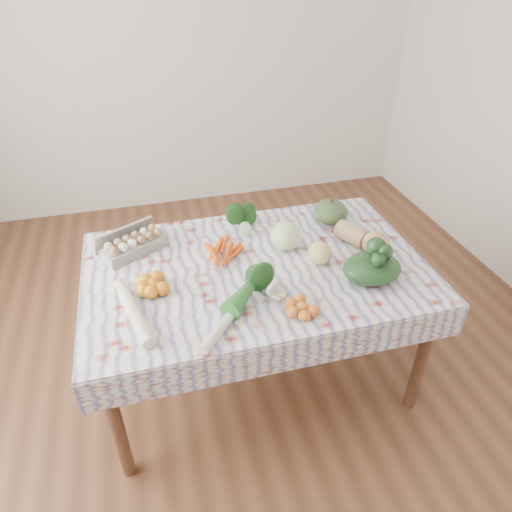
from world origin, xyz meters
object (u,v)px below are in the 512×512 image
at_px(kabocha_squash, 330,212).
at_px(grapefruit, 320,253).
at_px(butternut_squash, 363,236).
at_px(egg_carton, 135,245).
at_px(cabbage, 286,236).
at_px(dining_table, 256,279).

bearing_deg(kabocha_squash, grapefruit, -119.62).
xyz_separation_m(butternut_squash, grapefruit, (-0.27, -0.07, -0.01)).
xyz_separation_m(kabocha_squash, grapefruit, (-0.21, -0.36, -0.01)).
relative_size(egg_carton, butternut_squash, 1.13).
relative_size(cabbage, grapefruit, 1.33).
relative_size(kabocha_squash, grapefruit, 1.68).
xyz_separation_m(dining_table, kabocha_squash, (0.51, 0.30, 0.15)).
distance_m(cabbage, butternut_squash, 0.40).
distance_m(dining_table, kabocha_squash, 0.61).
bearing_deg(egg_carton, grapefruit, -49.32).
distance_m(dining_table, grapefruit, 0.34).
bearing_deg(cabbage, dining_table, -150.31).
distance_m(egg_carton, cabbage, 0.77).
distance_m(kabocha_squash, grapefruit, 0.41).
distance_m(egg_carton, grapefruit, 0.93).
xyz_separation_m(egg_carton, grapefruit, (0.87, -0.33, 0.01)).
relative_size(dining_table, egg_carton, 4.86).
bearing_deg(egg_carton, dining_table, -54.25).
distance_m(egg_carton, butternut_squash, 1.17).
height_order(kabocha_squash, butternut_squash, butternut_squash).
relative_size(kabocha_squash, cabbage, 1.27).
bearing_deg(butternut_squash, cabbage, 139.28).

